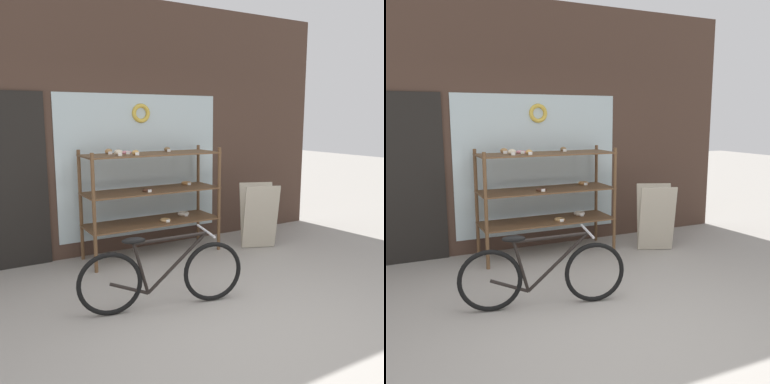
# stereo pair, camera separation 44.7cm
# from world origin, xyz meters

# --- Properties ---
(ground_plane) EXTENTS (30.00, 30.00, 0.00)m
(ground_plane) POSITION_xyz_m (0.00, 0.00, 0.00)
(ground_plane) COLOR gray
(storefront_facade) EXTENTS (6.40, 0.13, 3.32)m
(storefront_facade) POSITION_xyz_m (-0.03, 2.72, 1.62)
(storefront_facade) COLOR #473328
(storefront_facade) RESTS_ON ground_plane
(display_case) EXTENTS (1.77, 0.59, 1.42)m
(display_case) POSITION_xyz_m (0.18, 2.29, 0.86)
(display_case) COLOR brown
(display_case) RESTS_ON ground_plane
(bicycle) EXTENTS (1.58, 0.50, 0.73)m
(bicycle) POSITION_xyz_m (-0.44, 0.78, 0.33)
(bicycle) COLOR black
(bicycle) RESTS_ON ground_plane
(sandwich_board) EXTENTS (0.58, 0.53, 0.89)m
(sandwich_board) POSITION_xyz_m (1.57, 1.82, 0.45)
(sandwich_board) COLOR #B2A893
(sandwich_board) RESTS_ON ground_plane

